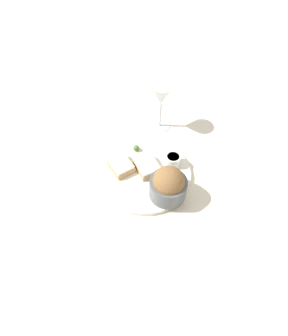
{
  "coord_description": "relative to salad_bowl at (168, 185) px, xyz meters",
  "views": [
    {
      "loc": [
        -0.29,
        0.39,
        0.64
      ],
      "look_at": [
        0.0,
        0.0,
        0.03
      ],
      "focal_mm": 28.0,
      "sensor_mm": 36.0,
      "label": 1
    }
  ],
  "objects": [
    {
      "name": "ground_plane",
      "position": [
        0.1,
        -0.02,
        -0.06
      ],
      "size": [
        4.0,
        4.0,
        0.0
      ],
      "primitive_type": "plane",
      "color": "beige"
    },
    {
      "name": "dinner_plate",
      "position": [
        0.1,
        -0.02,
        -0.05
      ],
      "size": [
        0.28,
        0.28,
        0.01
      ],
      "color": "silver",
      "rests_on": "ground_plane"
    },
    {
      "name": "salad_bowl",
      "position": [
        0.0,
        0.0,
        0.0
      ],
      "size": [
        0.1,
        0.1,
        0.1
      ],
      "color": "#4C5156",
      "rests_on": "dinner_plate"
    },
    {
      "name": "sauce_ramekin",
      "position": [
        0.05,
        -0.1,
        -0.02
      ],
      "size": [
        0.05,
        0.05,
        0.04
      ],
      "color": "white",
      "rests_on": "dinner_plate"
    },
    {
      "name": "cheese_toast_near",
      "position": [
        0.1,
        -0.04,
        -0.03
      ],
      "size": [
        0.1,
        0.09,
        0.03
      ],
      "color": "tan",
      "rests_on": "dinner_plate"
    },
    {
      "name": "cheese_toast_far",
      "position": [
        0.17,
        0.01,
        -0.03
      ],
      "size": [
        0.09,
        0.08,
        0.03
      ],
      "color": "tan",
      "rests_on": "dinner_plate"
    },
    {
      "name": "wine_glass",
      "position": [
        0.19,
        -0.24,
        0.07
      ],
      "size": [
        0.08,
        0.08,
        0.17
      ],
      "color": "silver",
      "rests_on": "ground_plane"
    },
    {
      "name": "garnish",
      "position": [
        0.17,
        -0.08,
        -0.03
      ],
      "size": [
        0.02,
        0.02,
        0.02
      ],
      "color": "#477533",
      "rests_on": "dinner_plate"
    }
  ]
}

